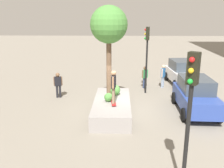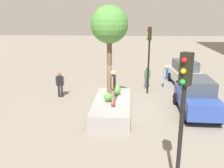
% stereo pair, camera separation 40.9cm
% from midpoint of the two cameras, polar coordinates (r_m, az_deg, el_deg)
% --- Properties ---
extents(ground_plane, '(120.00, 120.00, 0.00)m').
position_cam_midpoint_polar(ground_plane, '(13.34, 0.77, -6.49)').
color(ground_plane, gray).
extents(planter_ledge, '(4.71, 1.92, 0.75)m').
position_cam_midpoint_polar(planter_ledge, '(12.89, -0.91, -5.49)').
color(planter_ledge, gray).
rests_on(planter_ledge, ground).
extents(plaza_tree, '(1.98, 1.98, 4.90)m').
position_cam_midpoint_polar(plaza_tree, '(12.89, -1.70, 13.69)').
color(plaza_tree, brown).
rests_on(plaza_tree, planter_ledge).
extents(boxwood_shrub, '(0.45, 0.45, 0.45)m').
position_cam_midpoint_polar(boxwood_shrub, '(12.52, -1.76, -3.19)').
color(boxwood_shrub, '#4C8C3D').
rests_on(boxwood_shrub, planter_ledge).
extents(hedge_clump, '(0.60, 0.60, 0.60)m').
position_cam_midpoint_polar(hedge_clump, '(13.51, -0.17, -1.45)').
color(hedge_clump, '#4C8C3D').
rests_on(hedge_clump, planter_ledge).
extents(skateboard, '(0.82, 0.29, 0.07)m').
position_cam_midpoint_polar(skateboard, '(12.16, -0.59, -4.61)').
color(skateboard, '#A51E1E').
rests_on(skateboard, planter_ledge).
extents(skateboarder, '(0.57, 0.26, 1.68)m').
position_cam_midpoint_polar(skateboarder, '(11.86, -0.60, -0.12)').
color(skateboarder, '#847056').
rests_on(skateboarder, skateboard).
extents(police_car, '(4.15, 2.11, 1.88)m').
position_cam_midpoint_polar(police_car, '(19.11, 15.72, 2.69)').
color(police_car, white).
rests_on(police_car, ground).
extents(sedan_parked, '(4.14, 2.02, 1.90)m').
position_cam_midpoint_polar(sedan_parked, '(13.63, 18.46, -2.51)').
color(sedan_parked, '#2D479E').
rests_on(sedan_parked, ground).
extents(traffic_light_corner, '(0.37, 0.37, 4.15)m').
position_cam_midpoint_polar(traffic_light_corner, '(6.65, 16.47, -3.84)').
color(traffic_light_corner, black).
rests_on(traffic_light_corner, ground).
extents(traffic_light_median, '(0.31, 0.36, 4.45)m').
position_cam_midpoint_polar(traffic_light_median, '(16.01, 7.60, 8.33)').
color(traffic_light_median, black).
rests_on(traffic_light_median, ground).
extents(pedestrian_crossing, '(0.25, 0.55, 1.64)m').
position_cam_midpoint_polar(pedestrian_crossing, '(15.73, -13.47, 0.14)').
color(pedestrian_crossing, black).
rests_on(pedestrian_crossing, ground).
extents(passerby_with_bag, '(0.42, 0.45, 1.61)m').
position_cam_midpoint_polar(passerby_with_bag, '(17.60, 7.20, 2.00)').
color(passerby_with_bag, navy).
rests_on(passerby_with_bag, ground).
extents(bystander_watching, '(0.52, 0.39, 1.72)m').
position_cam_midpoint_polar(bystander_watching, '(17.90, 11.44, 2.24)').
color(bystander_watching, '#8C9EB7').
rests_on(bystander_watching, ground).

